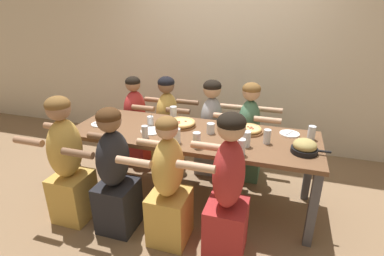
{
  "coord_description": "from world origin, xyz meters",
  "views": [
    {
      "loc": [
        0.81,
        -2.55,
        1.9
      ],
      "look_at": [
        0.0,
        0.0,
        0.8
      ],
      "focal_mm": 28.0,
      "sensor_mm": 36.0,
      "label": 1
    }
  ],
  "objects": [
    {
      "name": "ground_plane",
      "position": [
        0.0,
        0.0,
        0.0
      ],
      "size": [
        18.0,
        18.0,
        0.0
      ],
      "primitive_type": "plane",
      "color": "#896B4C",
      "rests_on": "ground"
    },
    {
      "name": "restaurant_back_panel",
      "position": [
        0.0,
        1.51,
        1.6
      ],
      "size": [
        10.0,
        0.06,
        3.2
      ],
      "primitive_type": "cube",
      "color": "beige",
      "rests_on": "ground"
    },
    {
      "name": "dining_table",
      "position": [
        0.0,
        0.0,
        0.67
      ],
      "size": [
        2.4,
        0.82,
        0.75
      ],
      "color": "brown",
      "rests_on": "ground"
    },
    {
      "name": "pizza_board_main",
      "position": [
        -0.16,
        0.14,
        0.78
      ],
      "size": [
        0.31,
        0.31,
        0.06
      ],
      "color": "brown",
      "rests_on": "dining_table"
    },
    {
      "name": "pizza_board_second",
      "position": [
        0.52,
        0.18,
        0.78
      ],
      "size": [
        0.28,
        0.28,
        0.05
      ],
      "color": "brown",
      "rests_on": "dining_table"
    },
    {
      "name": "skillet_bowl",
      "position": [
        1.03,
        -0.12,
        0.8
      ],
      "size": [
        0.32,
        0.22,
        0.12
      ],
      "color": "black",
      "rests_on": "dining_table"
    },
    {
      "name": "empty_plate_a",
      "position": [
        0.91,
        0.25,
        0.76
      ],
      "size": [
        0.19,
        0.19,
        0.02
      ],
      "color": "white",
      "rests_on": "dining_table"
    },
    {
      "name": "empty_plate_b",
      "position": [
        -0.98,
        -0.08,
        0.76
      ],
      "size": [
        0.18,
        0.18,
        0.02
      ],
      "color": "white",
      "rests_on": "dining_table"
    },
    {
      "name": "empty_plate_c",
      "position": [
        -0.39,
        -0.09,
        0.76
      ],
      "size": [
        0.21,
        0.21,
        0.02
      ],
      "color": "white",
      "rests_on": "dining_table"
    },
    {
      "name": "cocktail_glass_blue",
      "position": [
        -0.46,
        0.05,
        0.79
      ],
      "size": [
        0.06,
        0.06,
        0.13
      ],
      "color": "silver",
      "rests_on": "dining_table"
    },
    {
      "name": "drinking_glass_a",
      "position": [
        -0.06,
        -0.26,
        0.81
      ],
      "size": [
        0.07,
        0.07,
        0.14
      ],
      "color": "silver",
      "rests_on": "dining_table"
    },
    {
      "name": "drinking_glass_b",
      "position": [
        0.18,
        0.04,
        0.79
      ],
      "size": [
        0.08,
        0.08,
        0.1
      ],
      "color": "silver",
      "rests_on": "dining_table"
    },
    {
      "name": "drinking_glass_c",
      "position": [
        1.09,
        0.19,
        0.81
      ],
      "size": [
        0.07,
        0.07,
        0.13
      ],
      "color": "silver",
      "rests_on": "dining_table"
    },
    {
      "name": "drinking_glass_d",
      "position": [
        -0.38,
        -0.25,
        0.8
      ],
      "size": [
        0.06,
        0.06,
        0.12
      ],
      "color": "silver",
      "rests_on": "dining_table"
    },
    {
      "name": "drinking_glass_e",
      "position": [
        0.53,
        -0.32,
        0.81
      ],
      "size": [
        0.07,
        0.07,
        0.14
      ],
      "color": "silver",
      "rests_on": "dining_table"
    },
    {
      "name": "drinking_glass_f",
      "position": [
        0.14,
        -0.3,
        0.81
      ],
      "size": [
        0.07,
        0.07,
        0.14
      ],
      "color": "silver",
      "rests_on": "dining_table"
    },
    {
      "name": "drinking_glass_g",
      "position": [
        -0.32,
        0.33,
        0.81
      ],
      "size": [
        0.07,
        0.07,
        0.13
      ],
      "color": "silver",
      "rests_on": "dining_table"
    },
    {
      "name": "drinking_glass_h",
      "position": [
        0.71,
        -0.03,
        0.81
      ],
      "size": [
        0.06,
        0.06,
        0.13
      ],
      "color": "silver",
      "rests_on": "dining_table"
    },
    {
      "name": "drinking_glass_i",
      "position": [
        -0.81,
        -0.09,
        0.79
      ],
      "size": [
        0.07,
        0.07,
        0.1
      ],
      "color": "silver",
      "rests_on": "dining_table"
    },
    {
      "name": "drinking_glass_j",
      "position": [
        0.54,
        -0.14,
        0.81
      ],
      "size": [
        0.07,
        0.07,
        0.14
      ],
      "color": "silver",
      "rests_on": "dining_table"
    },
    {
      "name": "diner_far_center",
      "position": [
        0.04,
        0.63,
        0.53
      ],
      "size": [
        0.51,
        0.4,
        1.14
      ],
      "rotation": [
        0.0,
        0.0,
        -1.57
      ],
      "color": "#99999E",
      "rests_on": "ground"
    },
    {
      "name": "diner_near_midleft",
      "position": [
        -0.5,
        -0.63,
        0.53
      ],
      "size": [
        0.51,
        0.4,
        1.15
      ],
      "rotation": [
        0.0,
        0.0,
        1.57
      ],
      "color": "#232328",
      "rests_on": "ground"
    },
    {
      "name": "diner_near_midright",
      "position": [
        0.48,
        -0.63,
        0.57
      ],
      "size": [
        0.51,
        0.4,
        1.22
      ],
      "rotation": [
        0.0,
        0.0,
        1.57
      ],
      "color": "#B22D2D",
      "rests_on": "ground"
    },
    {
      "name": "diner_near_center",
      "position": [
        -0.01,
        -0.63,
        0.51
      ],
      "size": [
        0.51,
        0.4,
        1.14
      ],
      "rotation": [
        0.0,
        0.0,
        1.57
      ],
      "color": "gold",
      "rests_on": "ground"
    },
    {
      "name": "diner_far_left",
      "position": [
        -0.95,
        0.63,
        0.5
      ],
      "size": [
        0.51,
        0.4,
        1.11
      ],
      "rotation": [
        0.0,
        0.0,
        -1.57
      ],
      "color": "#B22D2D",
      "rests_on": "ground"
    },
    {
      "name": "diner_near_left",
      "position": [
        -0.98,
        -0.63,
        0.56
      ],
      "size": [
        0.51,
        0.4,
        1.21
      ],
      "rotation": [
        0.0,
        0.0,
        1.57
      ],
      "color": "gold",
      "rests_on": "ground"
    },
    {
      "name": "diner_far_midright",
      "position": [
        0.48,
        0.63,
        0.52
      ],
      "size": [
        0.51,
        0.4,
        1.14
      ],
      "rotation": [
        0.0,
        0.0,
        -1.57
      ],
      "color": "#477556",
      "rests_on": "ground"
    },
    {
      "name": "diner_far_midleft",
      "position": [
        -0.51,
        0.63,
        0.52
      ],
      "size": [
        0.51,
        0.4,
        1.14
      ],
      "rotation": [
        0.0,
        0.0,
        -1.57
      ],
      "color": "gold",
      "rests_on": "ground"
    }
  ]
}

